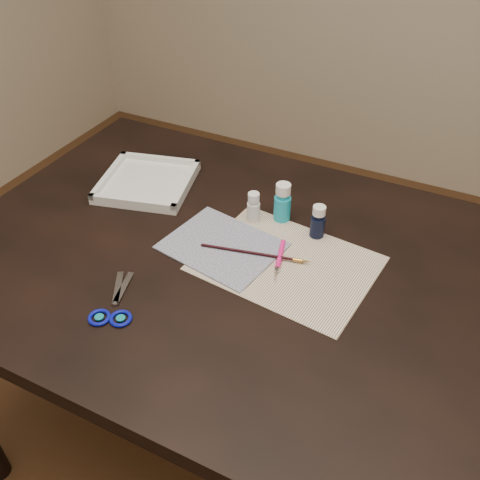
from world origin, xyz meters
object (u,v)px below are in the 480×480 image
at_px(scissors, 114,298).
at_px(paint_bottle_cyan, 283,202).
at_px(paper, 286,263).
at_px(paint_bottle_navy, 318,222).
at_px(canvas, 222,246).
at_px(paint_bottle_white, 253,207).
at_px(palette_tray, 147,181).

bearing_deg(scissors, paint_bottle_cyan, -55.42).
distance_m(paper, paint_bottle_navy, 0.13).
distance_m(canvas, paint_bottle_white, 0.13).
bearing_deg(palette_tray, paper, -15.71).
distance_m(canvas, paint_bottle_navy, 0.22).
distance_m(paint_bottle_white, paint_bottle_cyan, 0.07).
xyz_separation_m(scissors, palette_tray, (-0.18, 0.38, 0.01)).
bearing_deg(palette_tray, paint_bottle_navy, -0.43).
bearing_deg(paint_bottle_white, paper, -40.22).
bearing_deg(paint_bottle_navy, paint_bottle_cyan, 166.05).
xyz_separation_m(canvas, palette_tray, (-0.29, 0.14, 0.01)).
bearing_deg(palette_tray, paint_bottle_cyan, 3.19).
relative_size(paper, scissors, 2.13).
xyz_separation_m(paint_bottle_navy, palette_tray, (-0.47, 0.00, -0.03)).
xyz_separation_m(paint_bottle_white, paint_bottle_cyan, (0.06, 0.03, 0.01)).
relative_size(paper, paint_bottle_cyan, 3.74).
height_order(paint_bottle_white, paint_bottle_navy, paint_bottle_navy).
height_order(paper, paint_bottle_cyan, paint_bottle_cyan).
height_order(canvas, paint_bottle_cyan, paint_bottle_cyan).
bearing_deg(scissors, paint_bottle_navy, -67.32).
bearing_deg(paper, paint_bottle_navy, 78.56).
bearing_deg(canvas, paint_bottle_white, 81.44).
bearing_deg(paint_bottle_navy, scissors, -127.68).
distance_m(paper, palette_tray, 0.46).
xyz_separation_m(paint_bottle_cyan, scissors, (-0.19, -0.40, -0.04)).
xyz_separation_m(paint_bottle_white, palette_tray, (-0.31, 0.01, -0.02)).
bearing_deg(paint_bottle_navy, palette_tray, 179.57).
bearing_deg(paper, paint_bottle_cyan, 116.61).
distance_m(paint_bottle_navy, palette_tray, 0.47).
bearing_deg(paint_bottle_white, scissors, -110.12).
height_order(paper, paint_bottle_navy, paint_bottle_navy).
height_order(canvas, paint_bottle_white, paint_bottle_white).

